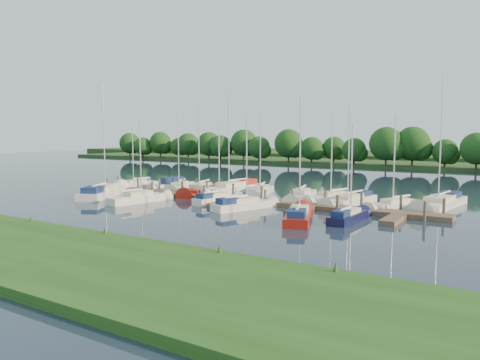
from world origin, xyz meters
The scene contains 24 objects.
ground centered at (0.00, 0.00, 0.00)m, with size 260.00×260.00×0.00m, color #1A2335.
near_bank centered at (0.00, -16.00, 0.25)m, with size 90.00×10.00×0.50m, color #1F4513.
dock centered at (0.00, 7.31, 0.20)m, with size 40.00×6.00×0.40m.
mooring_pilings centered at (0.00, 8.43, 0.60)m, with size 38.24×2.84×2.00m.
far_shore centered at (0.00, 75.00, 0.30)m, with size 180.00×30.00×0.60m, color #203E18.
distant_hill centered at (0.00, 100.00, 0.70)m, with size 220.00×40.00×1.40m, color #2F4E22.
treeline centered at (0.77, 61.81, 4.13)m, with size 146.32×9.60×8.23m.
sailboat_n_0 centered at (-17.68, 10.96, 0.27)m, with size 2.75×6.91×8.84m.
motorboat centered at (-13.19, 12.65, 0.37)m, with size 2.84×5.88×1.81m.
sailboat_n_2 centered at (-11.82, 12.63, 0.27)m, with size 4.29×7.65×9.81m.
sailboat_n_3 centered at (-7.31, 10.92, 0.28)m, with size 3.71×8.71×11.06m.
sailboat_n_4 centered at (-4.78, 13.69, 0.34)m, with size 3.58×9.47×11.98m.
sailboat_n_5 centered at (-0.98, 13.85, 0.27)m, with size 3.40×7.21×9.22m.
sailboat_n_6 centered at (4.73, 12.17, 0.28)m, with size 3.41×8.28×10.50m.
sailboat_n_7 centered at (7.87, 13.13, 0.27)m, with size 3.78×7.21×9.29m.
sailboat_n_8 centered at (10.05, 12.12, 0.31)m, with size 3.22×8.26×10.33m.
sailboat_n_9 centered at (14.49, 11.46, 0.27)m, with size 3.94×6.88×8.98m.
sailboat_n_10 centered at (17.83, 14.59, 0.32)m, with size 3.57×10.12×12.60m.
sailboat_s_0 centered at (-14.97, 3.44, 0.34)m, with size 6.05×9.81×12.80m.
sailboat_s_1 centered at (-8.30, 2.05, 0.28)m, with size 2.71×7.12×9.23m.
sailboat_s_2 centered at (-1.45, 5.86, 0.32)m, with size 2.28×6.14×7.96m.
sailboat_s_3 centered at (2.82, 3.98, 0.33)m, with size 3.55×6.86×8.97m.
sailboat_s_4 centered at (9.46, 1.72, 0.32)m, with size 4.06×7.79×10.04m.
sailboat_s_5 centered at (12.90, 3.61, 0.31)m, with size 1.64×6.23×8.07m.
Camera 1 is at (25.08, -31.85, 6.94)m, focal length 35.00 mm.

